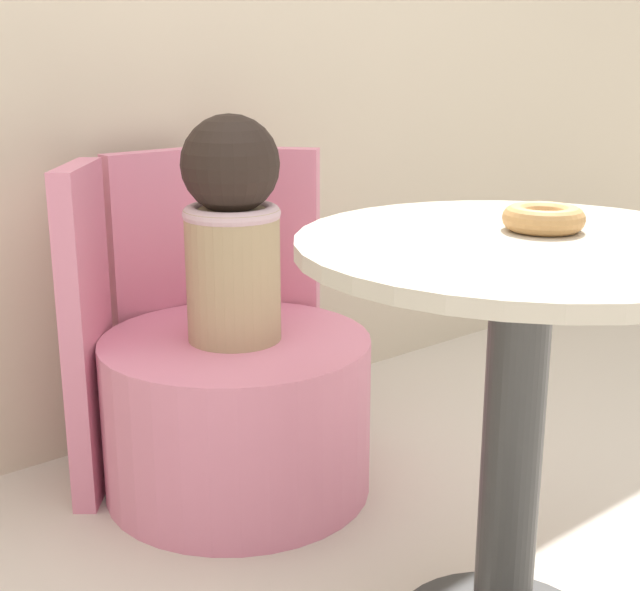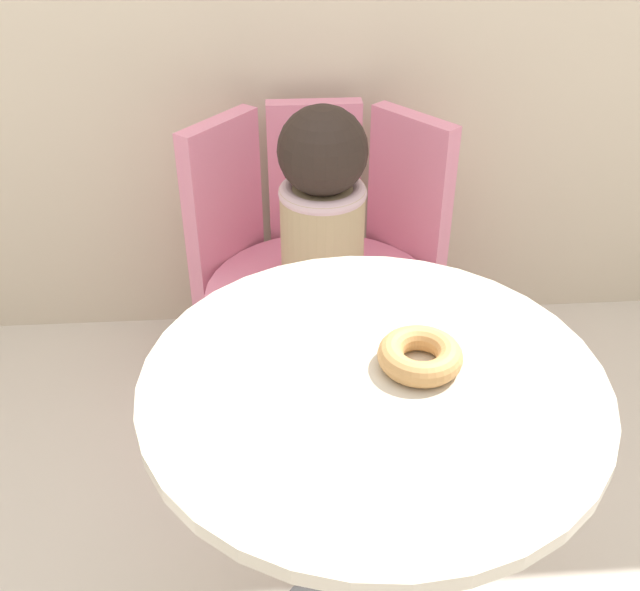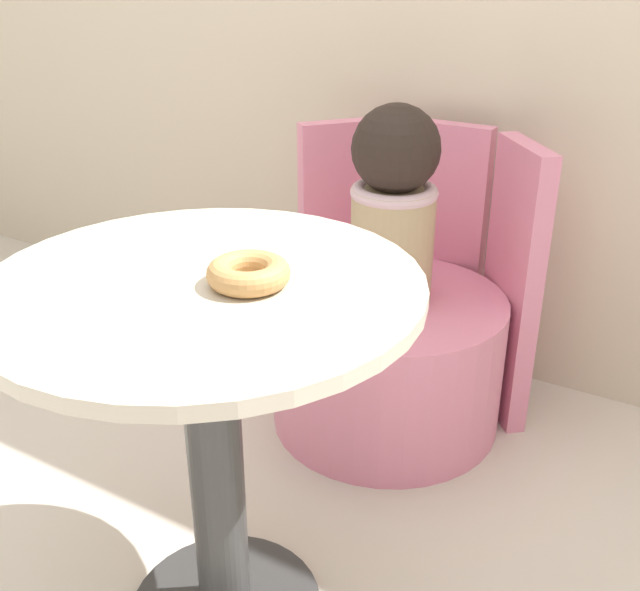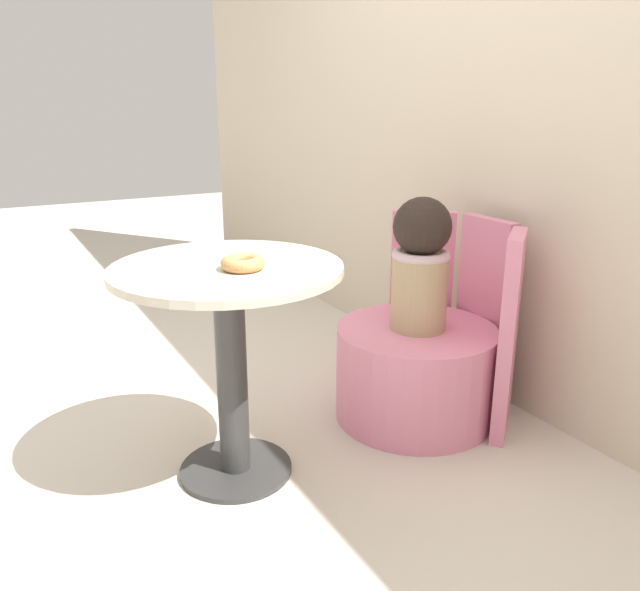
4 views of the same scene
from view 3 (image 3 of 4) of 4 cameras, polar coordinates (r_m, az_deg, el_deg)
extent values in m
plane|color=beige|center=(1.64, -8.99, -20.44)|extent=(12.00, 12.00, 0.00)
cylinder|color=#333333|center=(1.34, -7.93, -12.72)|extent=(0.10, 0.10, 0.65)
cylinder|color=beige|center=(1.16, -8.91, 0.60)|extent=(0.69, 0.69, 0.02)
cylinder|color=pink|center=(1.97, 5.11, -4.92)|extent=(0.60, 0.60, 0.36)
cube|color=pink|center=(2.15, 9.04, 3.23)|extent=(0.25, 0.05, 0.74)
cube|color=pink|center=(1.98, 14.39, 0.74)|extent=(0.20, 0.23, 0.74)
cube|color=pink|center=(2.15, 1.77, 3.53)|extent=(0.20, 0.23, 0.74)
cylinder|color=tan|center=(1.83, 5.50, 3.84)|extent=(0.20, 0.20, 0.29)
torus|color=beige|center=(1.78, 5.67, 7.83)|extent=(0.21, 0.21, 0.04)
sphere|color=black|center=(1.75, 5.82, 11.05)|extent=(0.21, 0.21, 0.21)
torus|color=tan|center=(1.13, -5.47, 1.72)|extent=(0.13, 0.13, 0.04)
camera|label=1|loc=(1.76, -59.30, 6.88)|focal=50.00mm
camera|label=2|loc=(0.86, -70.63, 27.32)|focal=42.00mm
camera|label=4|loc=(1.01, 108.21, -8.55)|focal=35.00mm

